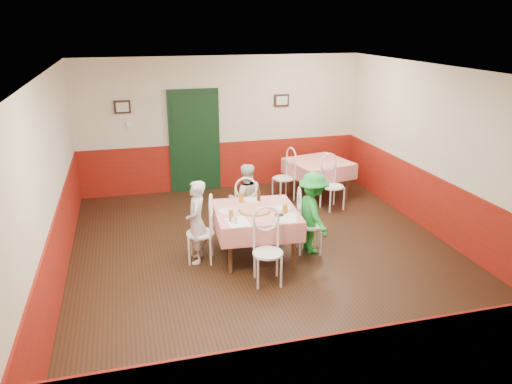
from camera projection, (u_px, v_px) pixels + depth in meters
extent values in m
plane|color=black|center=(267.00, 255.00, 7.77)|extent=(7.00, 7.00, 0.00)
plane|color=white|center=(269.00, 72.00, 6.86)|extent=(7.00, 7.00, 0.00)
cube|color=beige|center=(222.00, 124.00, 10.51)|extent=(6.00, 0.10, 2.80)
cube|color=beige|center=(386.00, 285.00, 4.12)|extent=(6.00, 0.10, 2.80)
cube|color=beige|center=(50.00, 186.00, 6.59)|extent=(0.10, 7.00, 2.80)
cube|color=beige|center=(447.00, 156.00, 8.04)|extent=(0.10, 7.00, 2.80)
cube|color=maroon|center=(223.00, 165.00, 10.79)|extent=(6.00, 0.03, 1.00)
cube|color=maroon|center=(377.00, 374.00, 4.43)|extent=(6.00, 0.03, 1.00)
cube|color=maroon|center=(60.00, 248.00, 6.88)|extent=(0.03, 7.00, 1.00)
cube|color=maroon|center=(439.00, 208.00, 8.33)|extent=(0.03, 7.00, 1.00)
cube|color=black|center=(195.00, 142.00, 10.43)|extent=(0.96, 0.06, 2.10)
cube|color=black|center=(122.00, 107.00, 9.83)|extent=(0.32, 0.03, 0.26)
cube|color=black|center=(282.00, 100.00, 10.63)|extent=(0.32, 0.03, 0.26)
cube|color=white|center=(129.00, 124.00, 9.97)|extent=(0.10, 0.03, 0.10)
cube|color=red|center=(256.00, 234.00, 7.64)|extent=(1.30, 1.30, 0.77)
cube|color=red|center=(318.00, 179.00, 10.27)|extent=(1.34, 1.34, 0.77)
cylinder|color=#B74723|center=(255.00, 210.00, 7.47)|extent=(0.49, 0.49, 0.03)
cylinder|color=white|center=(227.00, 211.00, 7.45)|extent=(0.27, 0.27, 0.01)
cylinder|color=white|center=(283.00, 208.00, 7.59)|extent=(0.27, 0.27, 0.01)
cylinder|color=white|center=(252.00, 200.00, 7.91)|extent=(0.27, 0.27, 0.01)
cylinder|color=#BF7219|center=(231.00, 214.00, 7.20)|extent=(0.07, 0.07, 0.13)
cylinder|color=#BF7219|center=(285.00, 209.00, 7.36)|extent=(0.08, 0.08, 0.14)
cylinder|color=#BF7219|center=(241.00, 198.00, 7.84)|extent=(0.08, 0.08, 0.14)
cylinder|color=#381C0A|center=(259.00, 195.00, 7.86)|extent=(0.06, 0.06, 0.21)
cylinder|color=silver|center=(232.00, 220.00, 7.05)|extent=(0.04, 0.04, 0.09)
cylinder|color=silver|center=(236.00, 221.00, 6.99)|extent=(0.04, 0.04, 0.09)
cylinder|color=#B23319|center=(230.00, 219.00, 7.08)|extent=(0.04, 0.04, 0.09)
cube|color=white|center=(238.00, 222.00, 7.07)|extent=(0.33, 0.42, 0.00)
cube|color=white|center=(286.00, 218.00, 7.23)|extent=(0.40, 0.47, 0.00)
cube|color=black|center=(279.00, 215.00, 7.30)|extent=(0.12, 0.10, 0.02)
imported|color=gray|center=(197.00, 222.00, 7.40)|extent=(0.39, 0.52, 1.27)
imported|color=gray|center=(246.00, 199.00, 8.40)|extent=(0.62, 0.50, 1.23)
imported|color=gray|center=(313.00, 213.00, 7.72)|extent=(0.52, 0.86, 1.29)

